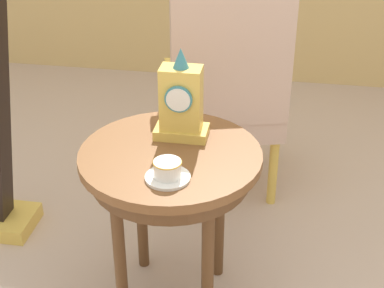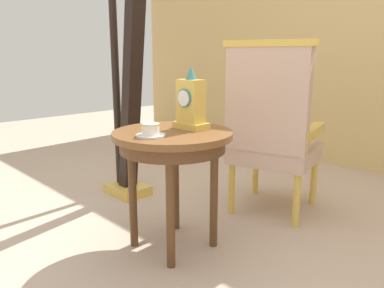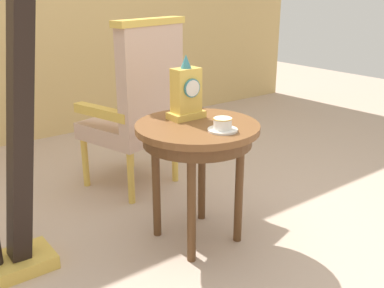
{
  "view_description": "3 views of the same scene",
  "coord_description": "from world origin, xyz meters",
  "px_view_note": "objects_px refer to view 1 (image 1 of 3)",
  "views": [
    {
      "loc": [
        0.32,
        -1.73,
        1.69
      ],
      "look_at": [
        0.01,
        0.09,
        0.64
      ],
      "focal_mm": 54.99,
      "sensor_mm": 36.0,
      "label": 1
    },
    {
      "loc": [
        1.45,
        -1.33,
        1.05
      ],
      "look_at": [
        -0.05,
        0.13,
        0.56
      ],
      "focal_mm": 35.9,
      "sensor_mm": 36.0,
      "label": 2
    },
    {
      "loc": [
        -1.38,
        -1.73,
        1.32
      ],
      "look_at": [
        -0.11,
        -0.07,
        0.58
      ],
      "focal_mm": 41.75,
      "sensor_mm": 36.0,
      "label": 3
    }
  ],
  "objects_px": {
    "side_table": "(171,173)",
    "mantel_clock": "(181,103)",
    "armchair": "(226,84)",
    "teacup_left": "(168,171)"
  },
  "relations": [
    {
      "from": "side_table",
      "to": "mantel_clock",
      "type": "relative_size",
      "value": 1.96
    },
    {
      "from": "side_table",
      "to": "armchair",
      "type": "height_order",
      "value": "armchair"
    },
    {
      "from": "teacup_left",
      "to": "mantel_clock",
      "type": "xyz_separation_m",
      "value": [
        -0.01,
        0.28,
        0.11
      ]
    },
    {
      "from": "armchair",
      "to": "side_table",
      "type": "bearing_deg",
      "value": -98.07
    },
    {
      "from": "teacup_left",
      "to": "armchair",
      "type": "distance_m",
      "value": 0.93
    },
    {
      "from": "teacup_left",
      "to": "armchair",
      "type": "xyz_separation_m",
      "value": [
        0.08,
        0.92,
        -0.1
      ]
    },
    {
      "from": "mantel_clock",
      "to": "armchair",
      "type": "height_order",
      "value": "armchair"
    },
    {
      "from": "side_table",
      "to": "mantel_clock",
      "type": "xyz_separation_m",
      "value": [
        0.02,
        0.12,
        0.22
      ]
    },
    {
      "from": "mantel_clock",
      "to": "side_table",
      "type": "bearing_deg",
      "value": -98.49
    },
    {
      "from": "side_table",
      "to": "armchair",
      "type": "bearing_deg",
      "value": 81.93
    }
  ]
}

